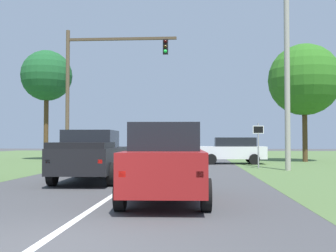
# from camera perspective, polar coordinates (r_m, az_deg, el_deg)

# --- Properties ---
(ground_plane) EXTENTS (120.00, 120.00, 0.00)m
(ground_plane) POSITION_cam_1_polar(r_m,az_deg,el_deg) (16.77, -4.18, -7.24)
(ground_plane) COLOR #424244
(red_suv_near) EXTENTS (2.20, 4.72, 1.95)m
(red_suv_near) POSITION_cam_1_polar(r_m,az_deg,el_deg) (10.52, -0.32, -4.80)
(red_suv_near) COLOR maroon
(red_suv_near) RESTS_ON ground_plane
(pickup_truck_lead) EXTENTS (2.39, 5.61, 1.91)m
(pickup_truck_lead) POSITION_cam_1_polar(r_m,az_deg,el_deg) (15.81, -10.42, -3.97)
(pickup_truck_lead) COLOR black
(pickup_truck_lead) RESTS_ON ground_plane
(traffic_light) EXTENTS (7.00, 0.40, 8.50)m
(traffic_light) POSITION_cam_1_polar(r_m,az_deg,el_deg) (26.59, -10.18, 6.67)
(traffic_light) COLOR brown
(traffic_light) RESTS_ON ground_plane
(keep_moving_sign) EXTENTS (0.60, 0.09, 2.48)m
(keep_moving_sign) POSITION_cam_1_polar(r_m,az_deg,el_deg) (23.33, 12.32, -1.82)
(keep_moving_sign) COLOR gray
(keep_moving_sign) RESTS_ON ground_plane
(oak_tree_right) EXTENTS (5.18, 5.18, 8.53)m
(oak_tree_right) POSITION_cam_1_polar(r_m,az_deg,el_deg) (31.75, 18.24, 6.05)
(oak_tree_right) COLOR #4C351E
(oak_tree_right) RESTS_ON ground_plane
(crossing_suv_far) EXTENTS (4.37, 2.10, 1.72)m
(crossing_suv_far) POSITION_cam_1_polar(r_m,az_deg,el_deg) (27.55, 8.84, -3.28)
(crossing_suv_far) COLOR silver
(crossing_suv_far) RESTS_ON ground_plane
(utility_pole_right) EXTENTS (0.28, 0.28, 9.59)m
(utility_pole_right) POSITION_cam_1_polar(r_m,az_deg,el_deg) (22.34, 16.07, 6.47)
(utility_pole_right) COLOR #9E998E
(utility_pole_right) RESTS_ON ground_plane
(extra_tree_1) EXTENTS (3.96, 3.96, 8.61)m
(extra_tree_1) POSITION_cam_1_polar(r_m,az_deg,el_deg) (34.12, -16.36, 6.60)
(extra_tree_1) COLOR #4C351E
(extra_tree_1) RESTS_ON ground_plane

